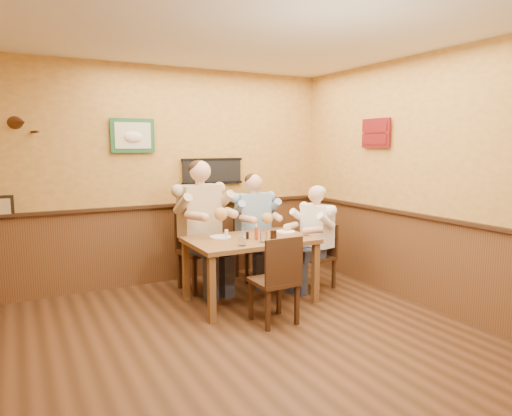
{
  "coord_description": "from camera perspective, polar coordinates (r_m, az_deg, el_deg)",
  "views": [
    {
      "loc": [
        -1.53,
        -3.29,
        1.8
      ],
      "look_at": [
        0.86,
        1.2,
        1.1
      ],
      "focal_mm": 32.0,
      "sensor_mm": 36.0,
      "label": 1
    }
  ],
  "objects": [
    {
      "name": "pepper_shaker",
      "position": [
        5.15,
        -1.07,
        -3.46
      ],
      "size": [
        0.04,
        0.04,
        0.08
      ],
      "primitive_type": "cylinder",
      "rotation": [
        0.0,
        0.0,
        0.3
      ],
      "color": "black",
      "rests_on": "dining_table"
    },
    {
      "name": "water_glass_left",
      "position": [
        4.82,
        -1.75,
        -4.04
      ],
      "size": [
        0.1,
        0.1,
        0.12
      ],
      "primitive_type": "cylinder",
      "rotation": [
        0.0,
        0.0,
        0.42
      ],
      "color": "white",
      "rests_on": "dining_table"
    },
    {
      "name": "salt_shaker",
      "position": [
        5.19,
        -3.72,
        -3.28
      ],
      "size": [
        0.05,
        0.05,
        0.1
      ],
      "primitive_type": "cylinder",
      "rotation": [
        0.0,
        0.0,
        0.38
      ],
      "color": "white",
      "rests_on": "dining_table"
    },
    {
      "name": "hot_sauce_bottle",
      "position": [
        5.12,
        0.04,
        -3.09
      ],
      "size": [
        0.04,
        0.04,
        0.16
      ],
      "primitive_type": "cylinder",
      "rotation": [
        0.0,
        0.0,
        -0.13
      ],
      "color": "#BD3414",
      "rests_on": "dining_table"
    },
    {
      "name": "chair_back_left",
      "position": [
        5.75,
        -7.0,
        -5.19
      ],
      "size": [
        0.54,
        0.54,
        1.02
      ],
      "primitive_type": null,
      "rotation": [
        0.0,
        0.0,
        0.15
      ],
      "color": "#392212",
      "rests_on": "ground"
    },
    {
      "name": "chair_near_side",
      "position": [
        4.68,
        2.23,
        -8.85
      ],
      "size": [
        0.43,
        0.43,
        0.91
      ],
      "primitive_type": null,
      "rotation": [
        0.0,
        0.0,
        3.16
      ],
      "color": "#392212",
      "rests_on": "ground"
    },
    {
      "name": "diner_blue_polo",
      "position": [
        6.12,
        -0.37,
        -3.05
      ],
      "size": [
        0.63,
        0.63,
        1.29
      ],
      "primitive_type": null,
      "rotation": [
        0.0,
        0.0,
        -0.06
      ],
      "color": "#83A2C5",
      "rests_on": "ground"
    },
    {
      "name": "chair_right_end",
      "position": [
        5.85,
        7.59,
        -5.97
      ],
      "size": [
        0.44,
        0.44,
        0.82
      ],
      "primitive_type": null,
      "rotation": [
        0.0,
        0.0,
        -1.38
      ],
      "color": "#392212",
      "rests_on": "ground"
    },
    {
      "name": "plate_far_right",
      "position": [
        5.57,
        3.71,
        -2.96
      ],
      "size": [
        0.3,
        0.3,
        0.02
      ],
      "primitive_type": "cylinder",
      "rotation": [
        0.0,
        0.0,
        -0.32
      ],
      "color": "white",
      "rests_on": "dining_table"
    },
    {
      "name": "diner_tan_shirt",
      "position": [
        5.7,
        -7.03,
        -3.06
      ],
      "size": [
        0.76,
        0.76,
        1.45
      ],
      "primitive_type": null,
      "rotation": [
        0.0,
        0.0,
        0.15
      ],
      "color": "#D0B58F",
      "rests_on": "ground"
    },
    {
      "name": "water_glass_mid",
      "position": [
        4.99,
        0.96,
        -3.61
      ],
      "size": [
        0.1,
        0.1,
        0.12
      ],
      "primitive_type": "cylinder",
      "rotation": [
        0.0,
        0.0,
        -0.38
      ],
      "color": "silver",
      "rests_on": "dining_table"
    },
    {
      "name": "room",
      "position": [
        3.85,
        -2.31,
        6.13
      ],
      "size": [
        5.02,
        5.03,
        2.81
      ],
      "color": "#361F10",
      "rests_on": "ground"
    },
    {
      "name": "plate_far_left",
      "position": [
        5.25,
        -4.47,
        -3.62
      ],
      "size": [
        0.28,
        0.28,
        0.02
      ],
      "primitive_type": "cylinder",
      "rotation": [
        0.0,
        0.0,
        -0.15
      ],
      "color": "silver",
      "rests_on": "dining_table"
    },
    {
      "name": "dining_table",
      "position": [
        5.23,
        -0.74,
        -4.77
      ],
      "size": [
        1.4,
        0.9,
        0.75
      ],
      "color": "brown",
      "rests_on": "ground"
    },
    {
      "name": "chair_back_right",
      "position": [
        6.16,
        -0.36,
        -4.81
      ],
      "size": [
        0.44,
        0.44,
        0.9
      ],
      "primitive_type": null,
      "rotation": [
        0.0,
        0.0,
        -0.06
      ],
      "color": "#392212",
      "rests_on": "ground"
    },
    {
      "name": "diner_white_elder",
      "position": [
        5.81,
        7.62,
        -4.29
      ],
      "size": [
        0.63,
        0.63,
        1.17
      ],
      "primitive_type": null,
      "rotation": [
        0.0,
        0.0,
        -1.38
      ],
      "color": "white",
      "rests_on": "ground"
    },
    {
      "name": "cola_tumbler",
      "position": [
        5.17,
        2.2,
        -3.34
      ],
      "size": [
        0.09,
        0.09,
        0.1
      ],
      "primitive_type": "cylinder",
      "rotation": [
        0.0,
        0.0,
        0.21
      ],
      "color": "black",
      "rests_on": "dining_table"
    }
  ]
}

